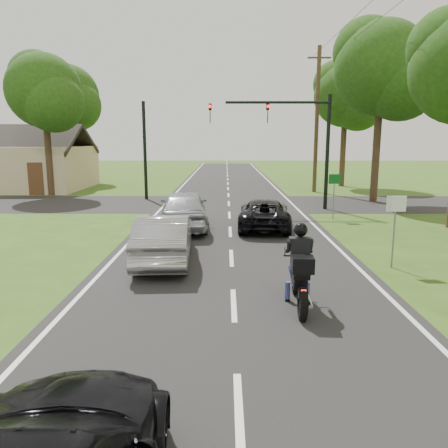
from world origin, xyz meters
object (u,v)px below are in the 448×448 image
(traffic_signal, at_px, (293,131))
(sign_white, at_px, (396,214))
(utility_pole_far, at_px, (317,120))
(dark_suv, at_px, (264,214))
(silver_suv, at_px, (184,209))
(sign_green, at_px, (334,185))
(motorcycle_rider, at_px, (300,275))
(silver_sedan, at_px, (164,239))

(traffic_signal, relative_size, sign_white, 3.00)
(utility_pole_far, bearing_deg, dark_suv, -109.74)
(silver_suv, relative_size, sign_green, 2.28)
(motorcycle_rider, distance_m, silver_suv, 9.45)
(motorcycle_rider, height_order, silver_suv, motorcycle_rider)
(motorcycle_rider, relative_size, sign_green, 1.06)
(utility_pole_far, xyz_separation_m, sign_white, (-1.50, -19.02, -3.49))
(motorcycle_rider, height_order, sign_green, sign_green)
(motorcycle_rider, xyz_separation_m, traffic_signal, (1.88, 14.12, 3.37))
(traffic_signal, bearing_deg, utility_pole_far, 70.32)
(silver_suv, relative_size, utility_pole_far, 0.49)
(motorcycle_rider, height_order, silver_sedan, motorcycle_rider)
(traffic_signal, relative_size, utility_pole_far, 0.64)
(utility_pole_far, distance_m, sign_white, 19.39)
(sign_green, bearing_deg, sign_white, -91.43)
(dark_suv, relative_size, traffic_signal, 0.70)
(motorcycle_rider, relative_size, silver_sedan, 0.51)
(dark_suv, height_order, silver_sedan, silver_sedan)
(traffic_signal, bearing_deg, dark_suv, -109.83)
(sign_green, bearing_deg, motorcycle_rider, -107.22)
(silver_sedan, bearing_deg, dark_suv, -127.11)
(dark_suv, bearing_deg, sign_white, 123.81)
(motorcycle_rider, distance_m, silver_sedan, 5.09)
(sign_green, bearing_deg, dark_suv, -147.24)
(dark_suv, relative_size, sign_white, 2.10)
(sign_white, height_order, sign_green, same)
(motorcycle_rider, height_order, sign_white, sign_white)
(traffic_signal, height_order, sign_white, traffic_signal)
(motorcycle_rider, bearing_deg, dark_suv, 93.54)
(utility_pole_far, distance_m, sign_green, 11.63)
(silver_sedan, height_order, silver_suv, silver_suv)
(motorcycle_rider, xyz_separation_m, silver_sedan, (-3.52, 3.67, -0.02))
(utility_pole_far, bearing_deg, silver_sedan, -114.12)
(motorcycle_rider, distance_m, traffic_signal, 14.64)
(utility_pole_far, bearing_deg, silver_suv, -121.47)
(silver_sedan, distance_m, utility_pole_far, 20.67)
(dark_suv, bearing_deg, silver_suv, 5.56)
(motorcycle_rider, distance_m, sign_green, 11.65)
(silver_suv, distance_m, sign_green, 7.26)
(silver_sedan, xyz_separation_m, utility_pole_far, (8.26, 18.45, 4.34))
(dark_suv, height_order, utility_pole_far, utility_pole_far)
(silver_sedan, relative_size, sign_white, 2.08)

